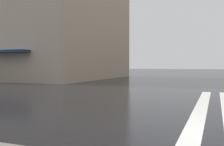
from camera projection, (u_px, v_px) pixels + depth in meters
name	position (u px, v px, depth m)	size (l,w,h in m)	color
ground_plane	(222.00, 134.00, 6.46)	(220.00, 220.00, 0.00)	black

